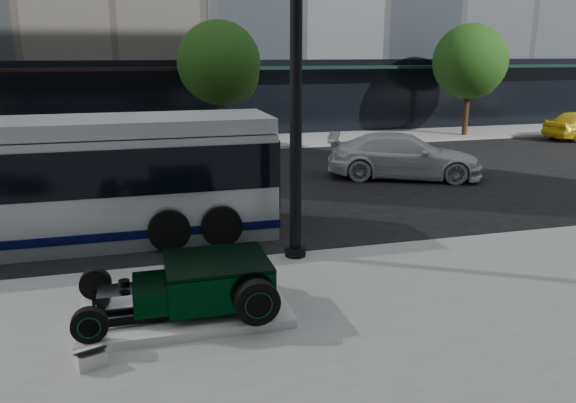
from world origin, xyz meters
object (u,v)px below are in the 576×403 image
object	(u,v)px
lamppost	(296,77)
transit_bus	(13,184)
white_sedan	(404,156)
hot_rod	(204,282)

from	to	relation	value
lamppost	transit_bus	xyz separation A→B (m)	(-5.97, 2.72, -2.44)
white_sedan	transit_bus	bearing A→B (deg)	132.56
transit_bus	lamppost	bearing A→B (deg)	-24.48
hot_rod	white_sedan	size ratio (longest dim) A/B	0.59
lamppost	white_sedan	bearing A→B (deg)	49.13
lamppost	transit_bus	distance (m)	7.00
hot_rod	lamppost	distance (m)	4.55
hot_rod	transit_bus	bearing A→B (deg)	126.74
lamppost	transit_bus	size ratio (longest dim) A/B	0.68
white_sedan	lamppost	bearing A→B (deg)	162.09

